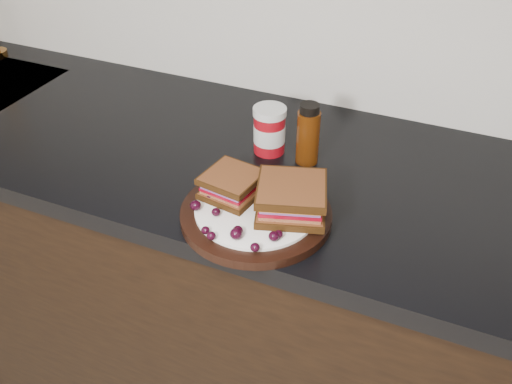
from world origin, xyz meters
TOP-DOWN VIEW (x-y plane):
  - base_cabinets at (0.00, 1.70)m, footprint 3.96×0.58m
  - countertop at (0.00, 1.70)m, footprint 3.98×0.60m
  - plate at (-0.06, 1.51)m, footprint 0.28×0.28m
  - sandwich_left at (-0.12, 1.53)m, footprint 0.11×0.11m
  - sandwich_right at (0.00, 1.53)m, footprint 0.15×0.15m
  - grape_0 at (-0.16, 1.47)m, footprint 0.02×0.02m
  - grape_1 at (-0.12, 1.46)m, footprint 0.02×0.02m
  - grape_2 at (-0.11, 1.41)m, footprint 0.02×0.02m
  - grape_3 at (-0.10, 1.40)m, footprint 0.02×0.02m
  - grape_4 at (-0.06, 1.42)m, footprint 0.02×0.02m
  - grape_5 at (-0.06, 1.43)m, footprint 0.02×0.02m
  - grape_6 at (-0.02, 1.41)m, footprint 0.02×0.02m
  - grape_7 at (0.00, 1.44)m, footprint 0.02×0.02m
  - grape_8 at (0.01, 1.45)m, footprint 0.02×0.02m
  - grape_9 at (-0.01, 1.48)m, footprint 0.02×0.02m
  - grape_10 at (0.02, 1.52)m, footprint 0.02×0.02m
  - grape_11 at (0.01, 1.52)m, footprint 0.02×0.02m
  - grape_12 at (0.01, 1.54)m, footprint 0.02×0.02m
  - grape_13 at (-0.13, 1.57)m, footprint 0.02×0.02m
  - grape_14 at (-0.13, 1.54)m, footprint 0.02×0.02m
  - grape_15 at (-0.13, 1.53)m, footprint 0.02×0.02m
  - grape_16 at (-0.15, 1.50)m, footprint 0.02×0.02m
  - grape_17 at (-0.11, 1.55)m, footprint 0.02×0.02m
  - grape_18 at (-0.15, 1.55)m, footprint 0.02×0.02m
  - grape_19 at (-0.14, 1.53)m, footprint 0.02×0.02m
  - condiment_jar at (-0.13, 1.74)m, footprint 0.08×0.08m
  - oil_bottle at (-0.04, 1.73)m, footprint 0.06×0.06m

SIDE VIEW (x-z plane):
  - base_cabinets at x=0.00m, z-range 0.00..0.86m
  - countertop at x=0.00m, z-range 0.86..0.90m
  - plate at x=-0.06m, z-range 0.90..0.92m
  - grape_2 at x=-0.11m, z-range 0.92..0.94m
  - grape_8 at x=0.01m, z-range 0.92..0.94m
  - grape_3 at x=-0.10m, z-range 0.92..0.94m
  - grape_1 at x=-0.12m, z-range 0.92..0.94m
  - grape_14 at x=-0.13m, z-range 0.92..0.94m
  - grape_10 at x=0.02m, z-range 0.92..0.94m
  - grape_19 at x=-0.14m, z-range 0.92..0.94m
  - grape_6 at x=-0.02m, z-range 0.92..0.94m
  - grape_16 at x=-0.15m, z-range 0.92..0.94m
  - grape_17 at x=-0.11m, z-range 0.92..0.94m
  - grape_12 at x=0.01m, z-range 0.92..0.94m
  - grape_13 at x=-0.13m, z-range 0.92..0.94m
  - grape_11 at x=0.01m, z-range 0.92..0.94m
  - grape_5 at x=-0.06m, z-range 0.92..0.94m
  - grape_15 at x=-0.13m, z-range 0.92..0.94m
  - grape_7 at x=0.00m, z-range 0.92..0.94m
  - grape_9 at x=-0.01m, z-range 0.92..0.94m
  - grape_0 at x=-0.16m, z-range 0.92..0.94m
  - grape_18 at x=-0.15m, z-range 0.92..0.94m
  - grape_4 at x=-0.06m, z-range 0.92..0.94m
  - sandwich_left at x=-0.12m, z-range 0.92..0.97m
  - sandwich_right at x=0.00m, z-range 0.92..0.98m
  - condiment_jar at x=-0.13m, z-range 0.90..1.00m
  - oil_bottle at x=-0.04m, z-range 0.90..1.03m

